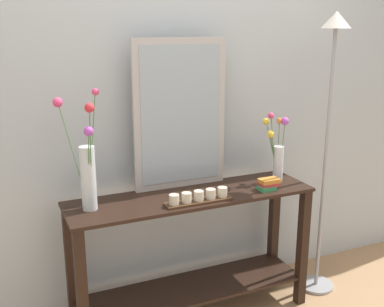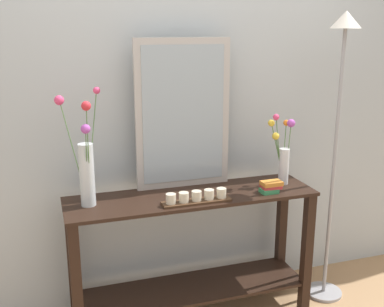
% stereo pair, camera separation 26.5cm
% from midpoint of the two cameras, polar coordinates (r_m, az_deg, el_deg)
% --- Properties ---
extents(wall_back, '(6.40, 0.08, 2.70)m').
position_cam_midpoint_polar(wall_back, '(2.88, 0.65, 7.44)').
color(wall_back, '#B2BCC1').
rests_on(wall_back, ground).
extents(console_table, '(1.46, 0.40, 0.79)m').
position_cam_midpoint_polar(console_table, '(2.85, 2.71, -11.09)').
color(console_table, black).
rests_on(console_table, ground).
extents(mirror_leaning, '(0.58, 0.03, 0.89)m').
position_cam_midpoint_polar(mirror_leaning, '(2.76, 1.62, 4.75)').
color(mirror_leaning, '#B7B2AD').
rests_on(mirror_leaning, console_table).
extents(tall_vase_left, '(0.25, 0.27, 0.63)m').
position_cam_midpoint_polar(tall_vase_left, '(2.53, -10.00, -1.35)').
color(tall_vase_left, silver).
rests_on(tall_vase_left, console_table).
extents(vase_right, '(0.16, 0.11, 0.44)m').
position_cam_midpoint_polar(vase_right, '(2.94, 13.61, -0.08)').
color(vase_right, silver).
rests_on(vase_right, console_table).
extents(candle_tray, '(0.39, 0.09, 0.07)m').
position_cam_midpoint_polar(candle_tray, '(2.60, 3.49, -5.47)').
color(candle_tray, '#472D1C').
rests_on(candle_tray, console_table).
extents(book_stack, '(0.13, 0.10, 0.07)m').
position_cam_midpoint_polar(book_stack, '(2.81, 12.26, -4.02)').
color(book_stack, '#388E56').
rests_on(book_stack, console_table).
extents(floor_lamp, '(0.24, 0.24, 1.83)m').
position_cam_midpoint_polar(floor_lamp, '(3.01, 19.92, 4.68)').
color(floor_lamp, '#9E9EA3').
rests_on(floor_lamp, ground).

